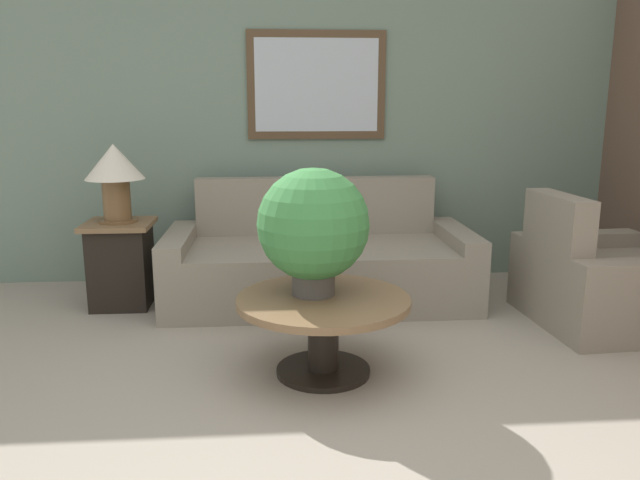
# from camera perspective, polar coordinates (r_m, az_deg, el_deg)

# --- Properties ---
(ground_plane) EXTENTS (20.00, 20.00, 0.00)m
(ground_plane) POSITION_cam_1_polar(r_m,az_deg,el_deg) (2.74, 2.72, -19.09)
(ground_plane) COLOR gray
(wall_back) EXTENTS (6.88, 0.09, 2.60)m
(wall_back) POSITION_cam_1_polar(r_m,az_deg,el_deg) (5.07, -0.95, 11.11)
(wall_back) COLOR slate
(wall_back) RESTS_ON ground_plane
(couch_main) EXTENTS (2.20, 0.98, 0.86)m
(couch_main) POSITION_cam_1_polar(r_m,az_deg,el_deg) (4.58, -0.08, -2.14)
(couch_main) COLOR gray
(couch_main) RESTS_ON ground_plane
(armchair) EXTENTS (0.97, 1.04, 0.86)m
(armchair) POSITION_cam_1_polar(r_m,az_deg,el_deg) (4.49, 24.36, -3.59)
(armchair) COLOR gray
(armchair) RESTS_ON ground_plane
(coffee_table) EXTENTS (0.92, 0.92, 0.43)m
(coffee_table) POSITION_cam_1_polar(r_m,az_deg,el_deg) (3.33, 0.31, -7.16)
(coffee_table) COLOR black
(coffee_table) RESTS_ON ground_plane
(side_table) EXTENTS (0.47, 0.47, 0.61)m
(side_table) POSITION_cam_1_polar(r_m,az_deg,el_deg) (4.66, -17.71, -2.03)
(side_table) COLOR black
(side_table) RESTS_ON ground_plane
(table_lamp) EXTENTS (0.40, 0.40, 0.54)m
(table_lamp) POSITION_cam_1_polar(r_m,az_deg,el_deg) (4.54, -18.26, 6.04)
(table_lamp) COLOR brown
(table_lamp) RESTS_ON side_table
(potted_plant_on_table) EXTENTS (0.59, 0.59, 0.68)m
(potted_plant_on_table) POSITION_cam_1_polar(r_m,az_deg,el_deg) (3.25, -0.61, 1.25)
(potted_plant_on_table) COLOR #4C4742
(potted_plant_on_table) RESTS_ON coffee_table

